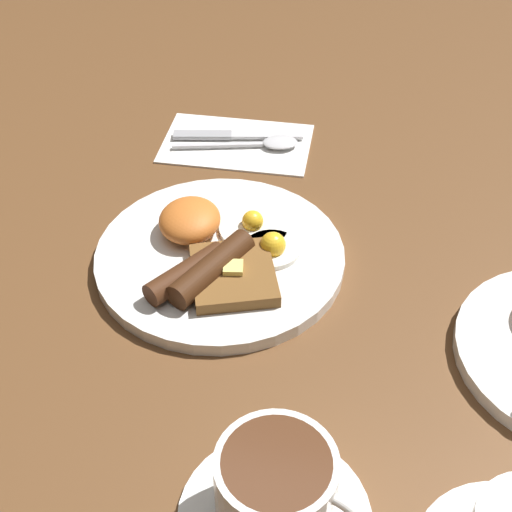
{
  "coord_description": "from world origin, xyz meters",
  "views": [
    {
      "loc": [
        0.57,
        0.12,
        0.52
      ],
      "look_at": [
        0.01,
        0.04,
        0.03
      ],
      "focal_mm": 50.0,
      "sensor_mm": 36.0,
      "label": 1
    }
  ],
  "objects_px": {
    "teacup_near": "(277,495)",
    "knife": "(230,135)",
    "breakfast_plate_near": "(218,254)",
    "spoon": "(266,143)"
  },
  "relations": [
    {
      "from": "breakfast_plate_near",
      "to": "spoon",
      "type": "bearing_deg",
      "value": 175.04
    },
    {
      "from": "teacup_near",
      "to": "knife",
      "type": "xyz_separation_m",
      "value": [
        -0.53,
        -0.13,
        -0.03
      ]
    },
    {
      "from": "teacup_near",
      "to": "knife",
      "type": "height_order",
      "value": "teacup_near"
    },
    {
      "from": "breakfast_plate_near",
      "to": "knife",
      "type": "relative_size",
      "value": 1.54
    },
    {
      "from": "breakfast_plate_near",
      "to": "spoon",
      "type": "xyz_separation_m",
      "value": [
        -0.23,
        0.02,
        -0.01
      ]
    },
    {
      "from": "teacup_near",
      "to": "knife",
      "type": "distance_m",
      "value": 0.55
    },
    {
      "from": "spoon",
      "to": "breakfast_plate_near",
      "type": "bearing_deg",
      "value": -106.08
    },
    {
      "from": "teacup_near",
      "to": "breakfast_plate_near",
      "type": "bearing_deg",
      "value": -160.8
    },
    {
      "from": "knife",
      "to": "breakfast_plate_near",
      "type": "bearing_deg",
      "value": -91.1
    },
    {
      "from": "breakfast_plate_near",
      "to": "knife",
      "type": "xyz_separation_m",
      "value": [
        -0.25,
        -0.03,
        -0.01
      ]
    }
  ]
}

